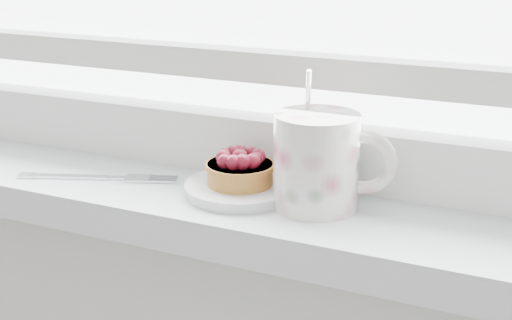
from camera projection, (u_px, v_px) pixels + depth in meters
The scene contains 4 objects.
saucer at pixel (240, 189), 0.79m from camera, with size 0.12×0.12×0.01m, color silver.
raspberry_tart at pixel (240, 168), 0.78m from camera, with size 0.08×0.08×0.04m.
floral_mug at pixel (320, 159), 0.74m from camera, with size 0.14×0.11×0.14m.
fork at pixel (96, 177), 0.84m from camera, with size 0.18×0.08×0.00m.
Camera 1 is at (0.35, 1.23, 1.22)m, focal length 50.00 mm.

